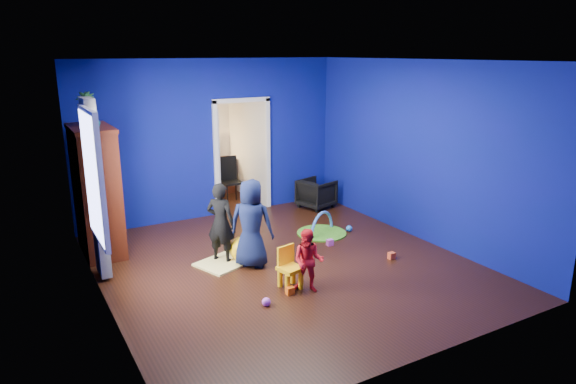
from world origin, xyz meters
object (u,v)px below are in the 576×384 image
tv_armoire (97,191)px  study_desk (214,176)px  armchair (316,193)px  crt_tv (99,188)px  toddler_red (308,261)px  play_mat (322,233)px  child_black (221,223)px  kid_chair (290,270)px  hopper_ball (242,249)px  folding_chair (231,181)px  vase (93,122)px  child_navy (251,224)px

tv_armoire → study_desk: size_ratio=2.23×
armchair → crt_tv: crt_tv is taller
toddler_red → play_mat: 2.24m
child_black → play_mat: bearing=-122.5°
kid_chair → study_desk: 5.02m
hopper_ball → child_black: bearing=156.4°
folding_chair → vase: bearing=-148.4°
armchair → tv_armoire: size_ratio=0.32×
study_desk → play_mat: bearing=-80.1°
armchair → play_mat: armchair is taller
crt_tv → study_desk: 3.73m
tv_armoire → kid_chair: tv_armoire is taller
tv_armoire → play_mat: 3.69m
toddler_red → play_mat: bearing=92.5°
crt_tv → armchair: bearing=4.7°
child_navy → tv_armoire: size_ratio=0.66×
hopper_ball → play_mat: hopper_ball is taller
hopper_ball → kid_chair: kid_chair is taller
crt_tv → vase: bearing=-97.6°
vase → kid_chair: size_ratio=0.41×
hopper_ball → study_desk: size_ratio=0.41×
kid_chair → folding_chair: size_ratio=0.54×
child_navy → crt_tv: size_ratio=1.84×
tv_armoire → folding_chair: 3.21m
child_navy → play_mat: child_navy is taller
hopper_ball → play_mat: size_ratio=0.43×
kid_chair → folding_chair: 4.09m
child_navy → hopper_ball: bearing=-37.4°
child_black → vase: vase is taller
armchair → play_mat: bearing=134.9°
child_black → kid_chair: size_ratio=2.40×
armchair → study_desk: bearing=17.4°
armchair → toddler_red: size_ratio=0.75×
tv_armoire → vase: bearing=-90.0°
armchair → child_navy: (-2.38, -1.98, 0.36)m
child_navy → study_desk: size_ratio=1.47×
child_black → crt_tv: bearing=8.2°
toddler_red → tv_armoire: size_ratio=0.43×
tv_armoire → study_desk: 3.75m
toddler_red → crt_tv: (-2.03, 2.74, 0.60)m
study_desk → armchair: bearing=-56.8°
vase → toddler_red: bearing=-49.8°
child_black → hopper_ball: 0.51m
play_mat → folding_chair: 2.56m
child_black → play_mat: size_ratio=1.42×
child_black → toddler_red: (0.59, -1.47, -0.18)m
tv_armoire → crt_tv: tv_armoire is taller
crt_tv → child_navy: bearing=-43.1°
vase → study_desk: 4.25m
vase → tv_armoire: bearing=90.0°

